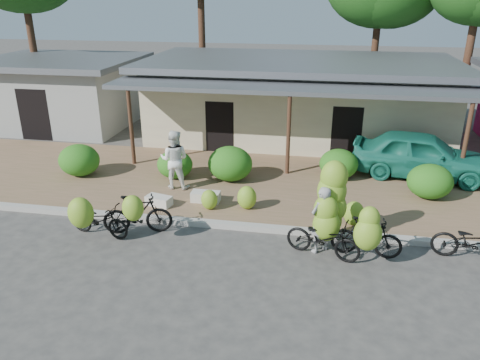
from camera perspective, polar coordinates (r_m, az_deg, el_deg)
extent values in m
plane|color=#3D3B39|center=(10.93, 2.93, -11.19)|extent=(100.00, 100.00, 0.00)
cube|color=#90684D|center=(15.31, 5.38, -0.83)|extent=(60.00, 6.00, 0.12)
cube|color=#A8A399|center=(12.60, 4.13, -5.98)|extent=(60.00, 0.25, 0.15)
cube|color=beige|center=(20.59, 7.07, 9.43)|extent=(12.00, 6.00, 3.10)
cube|color=slate|center=(20.30, 7.29, 14.04)|extent=(13.00, 7.00, 0.25)
cube|color=black|center=(17.85, 6.39, 6.01)|extent=(1.40, 0.12, 2.20)
cube|color=slate|center=(16.41, 6.38, 11.06)|extent=(13.00, 2.00, 0.15)
cylinder|color=#543021|center=(17.20, -13.11, 6.08)|extent=(0.14, 0.14, 2.85)
cylinder|color=#543021|center=(15.89, 5.92, 5.24)|extent=(0.14, 0.14, 2.85)
cylinder|color=#543021|center=(16.48, 25.74, 3.75)|extent=(0.14, 0.14, 2.85)
cube|color=gray|center=(23.87, -20.72, 9.68)|extent=(6.00, 5.00, 2.90)
cube|color=slate|center=(23.62, -21.24, 13.39)|extent=(7.00, 6.00, 0.25)
cube|color=black|center=(21.92, -23.75, 7.30)|extent=(1.40, 0.12, 2.20)
cylinder|color=#543021|center=(26.56, -24.04, 15.43)|extent=(0.36, 0.36, 7.53)
cylinder|color=#543021|center=(25.98, -4.71, 18.40)|extent=(0.36, 0.36, 8.74)
cylinder|color=#543021|center=(25.83, 16.14, 15.44)|extent=(0.36, 0.36, 6.78)
cylinder|color=#543021|center=(24.58, 26.08, 13.66)|extent=(0.36, 0.36, 6.64)
ellipsoid|color=#215F15|center=(16.79, -19.02, 2.31)|extent=(1.39, 1.25, 1.08)
ellipsoid|color=#215F15|center=(15.84, -7.94, 1.89)|extent=(1.20, 1.08, 0.94)
ellipsoid|color=#215F15|center=(15.44, -1.21, 2.00)|extent=(1.48, 1.33, 1.15)
ellipsoid|color=#215F15|center=(15.98, 11.94, 1.93)|extent=(1.28, 1.16, 1.00)
ellipsoid|color=#215F15|center=(15.24, 22.15, -0.16)|extent=(1.35, 1.22, 1.05)
imported|color=black|center=(12.77, -16.76, -4.67)|extent=(1.79, 0.90, 0.90)
ellipsoid|color=#75B22C|center=(12.11, -18.84, -3.81)|extent=(0.64, 0.55, 0.80)
imported|color=black|center=(12.59, -12.39, -4.11)|extent=(1.88, 0.98, 1.09)
ellipsoid|color=#75B22C|center=(11.80, -12.93, -3.36)|extent=(0.54, 0.46, 0.68)
imported|color=black|center=(11.47, 10.09, -7.00)|extent=(1.94, 1.15, 0.96)
ellipsoid|color=#75B22C|center=(11.85, 10.76, -4.88)|extent=(0.65, 0.55, 0.81)
ellipsoid|color=#75B22C|center=(11.66, 11.36, -3.24)|extent=(0.62, 0.53, 0.78)
ellipsoid|color=#75B22C|center=(11.51, 11.13, -1.33)|extent=(0.71, 0.60, 0.89)
ellipsoid|color=#75B22C|center=(11.37, 11.41, 0.37)|extent=(0.66, 0.56, 0.82)
ellipsoid|color=#75B22C|center=(11.52, 10.49, -5.40)|extent=(0.67, 0.57, 0.83)
ellipsoid|color=#75B22C|center=(11.35, 10.44, -3.54)|extent=(0.59, 0.50, 0.73)
imported|color=black|center=(11.69, 15.17, -6.75)|extent=(1.72, 0.63, 1.01)
ellipsoid|color=#75B22C|center=(10.92, 15.30, -6.38)|extent=(0.63, 0.54, 0.79)
ellipsoid|color=#75B22C|center=(10.80, 15.50, -4.56)|extent=(0.47, 0.40, 0.59)
imported|color=black|center=(12.39, 26.64, -6.82)|extent=(1.98, 1.04, 0.99)
ellipsoid|color=#75B22C|center=(13.48, -3.77, -2.40)|extent=(0.48, 0.41, 0.60)
ellipsoid|color=#75B22C|center=(13.46, 0.85, -2.15)|extent=(0.56, 0.48, 0.70)
ellipsoid|color=#75B22C|center=(12.90, 13.71, -3.98)|extent=(0.55, 0.47, 0.68)
cube|color=white|center=(14.05, -4.21, -2.03)|extent=(0.85, 0.40, 0.30)
cube|color=white|center=(13.97, -9.86, -2.51)|extent=(0.82, 0.55, 0.28)
imported|color=gray|center=(11.48, 9.88, -4.80)|extent=(0.74, 0.73, 1.72)
imported|color=white|center=(14.86, -8.00, 2.49)|extent=(0.94, 0.74, 1.90)
imported|color=#1A7762|center=(16.83, 21.25, 2.89)|extent=(4.78, 2.50, 1.55)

